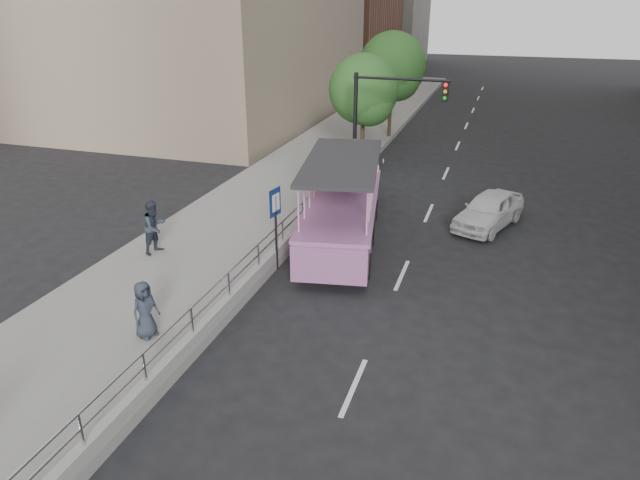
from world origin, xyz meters
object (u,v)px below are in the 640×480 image
at_px(pedestrian_mid, 155,227).
at_px(traffic_signal, 381,113).
at_px(duck_boat, 345,203).
at_px(pedestrian_far, 145,310).
at_px(car, 489,210).
at_px(street_tree_far, 393,69).
at_px(street_tree_near, 365,92).
at_px(parking_sign, 276,220).

height_order(pedestrian_mid, traffic_signal, traffic_signal).
height_order(duck_boat, pedestrian_far, duck_boat).
xyz_separation_m(car, pedestrian_mid, (-10.47, -6.67, 0.54)).
distance_m(duck_boat, street_tree_far, 15.41).
bearing_deg(street_tree_near, pedestrian_far, -93.62).
distance_m(pedestrian_mid, traffic_signal, 11.54).
xyz_separation_m(duck_boat, street_tree_near, (-1.54, 9.03, 2.64)).
relative_size(car, traffic_signal, 0.76).
bearing_deg(traffic_signal, duck_boat, -90.62).
height_order(parking_sign, street_tree_near, street_tree_near).
relative_size(parking_sign, traffic_signal, 0.53).
height_order(pedestrian_mid, pedestrian_far, pedestrian_mid).
relative_size(duck_boat, parking_sign, 3.54).
height_order(duck_boat, street_tree_far, street_tree_far).
bearing_deg(car, traffic_signal, 167.99).
distance_m(car, traffic_signal, 6.67).
bearing_deg(duck_boat, pedestrian_far, -106.71).
xyz_separation_m(pedestrian_far, traffic_signal, (2.73, 14.50, 2.43)).
bearing_deg(parking_sign, duck_boat, 71.67).
bearing_deg(duck_boat, car, 24.38).
bearing_deg(car, pedestrian_mid, -126.74).
distance_m(pedestrian_far, street_tree_far, 24.18).
xyz_separation_m(traffic_signal, street_tree_near, (-1.60, 3.43, 0.32)).
xyz_separation_m(pedestrian_mid, traffic_signal, (5.39, 9.94, 2.28)).
bearing_deg(duck_boat, traffic_signal, 89.38).
relative_size(pedestrian_mid, street_tree_near, 0.32).
bearing_deg(street_tree_near, pedestrian_mid, -105.85).
xyz_separation_m(duck_boat, pedestrian_far, (-2.67, -8.90, -0.12)).
height_order(pedestrian_mid, street_tree_far, street_tree_far).
xyz_separation_m(pedestrian_mid, street_tree_far, (4.00, 19.37, 3.09)).
bearing_deg(street_tree_far, traffic_signal, -81.57).
xyz_separation_m(duck_boat, parking_sign, (-1.23, -3.72, 0.56)).
bearing_deg(traffic_signal, parking_sign, -97.90).
distance_m(duck_boat, pedestrian_mid, 6.88).
height_order(pedestrian_mid, parking_sign, parking_sign).
height_order(duck_boat, parking_sign, duck_boat).
bearing_deg(duck_boat, pedestrian_mid, -140.85).
relative_size(pedestrian_mid, traffic_signal, 0.35).
bearing_deg(pedestrian_mid, parking_sign, -67.70).
xyz_separation_m(car, traffic_signal, (-5.08, 3.27, 2.82)).
bearing_deg(traffic_signal, street_tree_far, 98.43).
bearing_deg(pedestrian_far, street_tree_far, 13.50).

